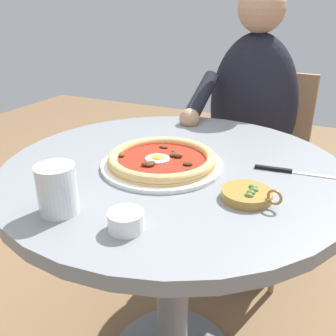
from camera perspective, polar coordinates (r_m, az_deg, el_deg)
dining_table at (r=1.02m, az=0.82°, el=-7.10°), size 0.88×0.88×0.73m
pizza_on_plate at (r=0.93m, az=-0.96°, el=1.20°), size 0.31×0.31×0.04m
water_glass at (r=0.75m, az=-16.82°, el=-3.65°), size 0.08×0.08×0.10m
steak_knife at (r=0.95m, az=17.62°, el=-0.37°), size 0.20×0.03×0.01m
ramekin_capers at (r=0.68m, az=-6.59°, el=-8.10°), size 0.07×0.07×0.04m
olive_pan at (r=0.79m, az=12.31°, el=-4.05°), size 0.13×0.11×0.04m
diner_person at (r=1.57m, az=12.20°, el=1.55°), size 0.37×0.49×1.18m
cafe_chair_diner at (r=1.71m, az=13.83°, el=2.78°), size 0.47×0.47×0.84m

